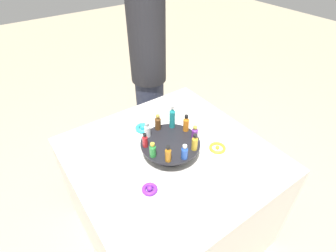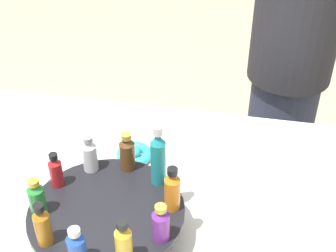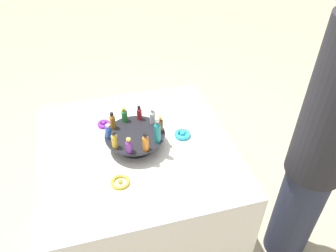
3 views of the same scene
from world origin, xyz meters
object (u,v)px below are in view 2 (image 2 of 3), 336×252
(ribbon_bow_teal, at_px, (134,154))
(bottle_blue, at_px, (77,247))
(display_stand, at_px, (108,220))
(bottle_clear, at_px, (90,155))
(bottle_purple, at_px, (161,224))
(bottle_red, at_px, (56,171))
(bottle_brown, at_px, (127,153))
(person_figure, at_px, (294,38))
(bottle_gold, at_px, (124,243))
(bottle_teal, at_px, (158,157))
(bottle_amber, at_px, (43,225))
(bottle_green, at_px, (37,198))
(bottle_orange, at_px, (172,190))

(ribbon_bow_teal, bearing_deg, bottle_blue, 90.69)
(display_stand, height_order, bottle_clear, bottle_clear)
(bottle_purple, bearing_deg, bottle_blue, 31.85)
(bottle_red, relative_size, bottle_purple, 1.01)
(bottle_brown, relative_size, ribbon_bow_teal, 1.01)
(person_figure, bearing_deg, bottle_brown, -3.32)
(bottle_brown, bearing_deg, bottle_gold, 103.85)
(bottle_red, relative_size, bottle_teal, 0.57)
(display_stand, bearing_deg, ribbon_bow_teal, -86.91)
(bottle_amber, distance_m, bottle_brown, 0.27)
(display_stand, bearing_deg, bottle_green, 13.85)
(bottle_blue, xyz_separation_m, bottle_purple, (-0.14, -0.09, -0.00))
(bottle_clear, bearing_deg, person_figure, -122.00)
(bottle_amber, xyz_separation_m, person_figure, (-0.49, -0.99, -0.02))
(bottle_purple, relative_size, bottle_orange, 0.80)
(bottle_green, relative_size, person_figure, 0.05)
(bottle_red, relative_size, bottle_blue, 1.01)
(bottle_teal, bearing_deg, ribbon_bow_teal, -58.83)
(bottle_amber, bearing_deg, bottle_green, -58.15)
(display_stand, xyz_separation_m, bottle_teal, (-0.09, -0.11, 0.10))
(bottle_brown, bearing_deg, bottle_red, 31.85)
(bottle_blue, distance_m, ribbon_bow_teal, 0.44)
(bottle_amber, xyz_separation_m, bottle_orange, (-0.23, -0.14, 0.00))
(bottle_green, bearing_deg, display_stand, -166.15)
(bottle_brown, bearing_deg, bottle_green, 49.85)
(bottle_orange, bearing_deg, ribbon_bow_teal, -58.63)
(bottle_purple, distance_m, ribbon_bow_teal, 0.38)
(display_stand, xyz_separation_m, bottle_amber, (0.09, 0.11, 0.08))
(bottle_blue, relative_size, bottle_teal, 0.57)
(bottle_clear, bearing_deg, display_stand, 121.85)
(bottle_red, bearing_deg, bottle_green, 85.85)
(bottle_amber, height_order, bottle_brown, bottle_amber)
(bottle_green, height_order, bottle_purple, bottle_green)
(bottle_clear, distance_m, bottle_red, 0.09)
(bottle_amber, bearing_deg, bottle_teal, -130.15)
(display_stand, height_order, bottle_red, bottle_red)
(display_stand, xyz_separation_m, bottle_brown, (-0.01, -0.14, 0.08))
(bottle_teal, bearing_deg, bottle_blue, 67.85)
(bottle_green, xyz_separation_m, bottle_purple, (-0.27, 0.02, -0.00))
(bottle_red, height_order, bottle_purple, same)
(bottle_clear, relative_size, bottle_teal, 0.61)
(display_stand, distance_m, bottle_gold, 0.16)
(bottle_clear, height_order, bottle_green, bottle_clear)
(bottle_green, distance_m, bottle_teal, 0.27)
(bottle_red, distance_m, bottle_blue, 0.23)
(bottle_green, height_order, bottle_brown, bottle_brown)
(display_stand, relative_size, bottle_orange, 3.11)
(bottle_green, bearing_deg, bottle_gold, 157.85)
(bottle_amber, xyz_separation_m, bottle_brown, (-0.10, -0.25, -0.00))
(bottle_green, height_order, bottle_amber, bottle_amber)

